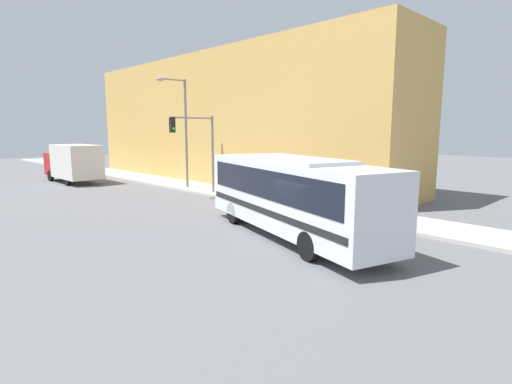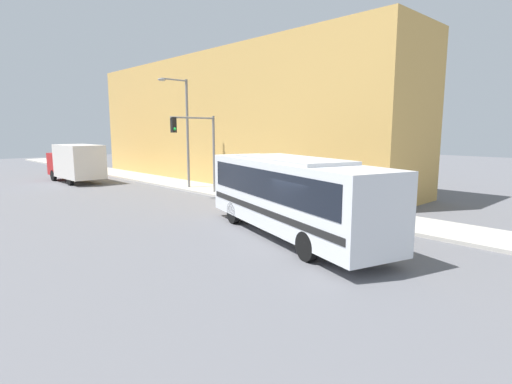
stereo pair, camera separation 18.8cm
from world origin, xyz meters
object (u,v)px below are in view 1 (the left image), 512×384
object	(u,v)px
fire_hydrant	(301,201)
traffic_light_pole	(198,140)
city_bus	(291,191)
parking_meter	(235,182)
delivery_truck	(73,162)
street_lamp	(183,125)

from	to	relation	value
fire_hydrant	traffic_light_pole	bearing A→B (deg)	97.58
city_bus	parking_meter	xyz separation A→B (m)	(4.27, 8.20, -0.77)
city_bus	delivery_truck	bearing A→B (deg)	106.73
fire_hydrant	parking_meter	xyz separation A→B (m)	(-0.00, 5.21, 0.52)
delivery_truck	city_bus	bearing A→B (deg)	-90.18
city_bus	fire_hydrant	xyz separation A→B (m)	(4.27, 2.99, -1.29)
fire_hydrant	parking_meter	bearing A→B (deg)	90.00
parking_meter	delivery_truck	bearing A→B (deg)	105.60
fire_hydrant	street_lamp	size ratio (longest dim) A/B	0.10
parking_meter	street_lamp	size ratio (longest dim) A/B	0.18
city_bus	fire_hydrant	bearing A→B (deg)	51.88
delivery_truck	parking_meter	distance (m)	15.62
parking_meter	street_lamp	xyz separation A→B (m)	(-0.03, 5.51, 3.53)
fire_hydrant	traffic_light_pole	size ratio (longest dim) A/B	0.15
city_bus	street_lamp	world-z (taller)	street_lamp
city_bus	traffic_light_pole	distance (m)	11.21
traffic_light_pole	fire_hydrant	bearing A→B (deg)	-82.42
street_lamp	delivery_truck	bearing A→B (deg)	113.65
parking_meter	street_lamp	distance (m)	6.54
street_lamp	city_bus	bearing A→B (deg)	-107.21
city_bus	delivery_truck	distance (m)	23.24
traffic_light_pole	street_lamp	size ratio (longest dim) A/B	0.66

